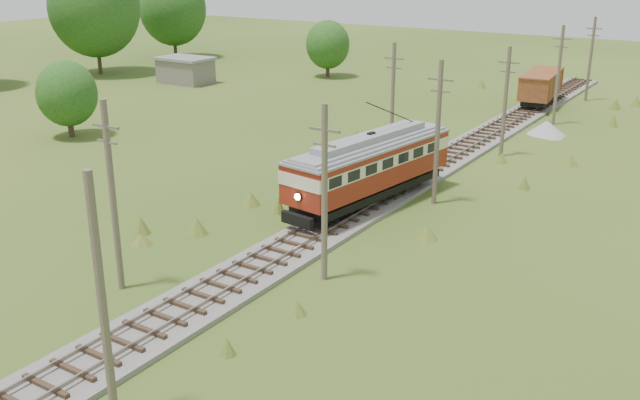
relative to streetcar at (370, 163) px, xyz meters
The scene contains 17 objects.
railbed_main 6.13m from the streetcar, 90.00° to the left, with size 3.60×96.00×0.57m.
streetcar is the anchor object (origin of this frame).
gondola 35.67m from the streetcar, 90.00° to the left, with size 3.83×9.25×2.99m.
gravel_pile 24.67m from the streetcar, 80.43° to the left, with size 3.32×3.52×1.21m.
utility_pole_r_1 23.70m from the streetcar, 82.47° to the right, with size 0.30×0.30×8.80m.
utility_pole_r_2 11.08m from the streetcar, 72.46° to the right, with size 1.60×0.30×8.60m.
utility_pole_r_3 4.49m from the streetcar, 38.60° to the left, with size 1.60×0.30×9.00m.
utility_pole_r_4 15.92m from the streetcar, 79.08° to the left, with size 1.60×0.30×8.40m.
utility_pole_r_5 28.81m from the streetcar, 83.21° to the left, with size 1.60×0.30×8.90m.
utility_pole_r_6 41.71m from the streetcar, 85.60° to the left, with size 1.60×0.30×8.70m.
utility_pole_l_a 17.07m from the streetcar, 104.33° to the right, with size 1.60×0.30×9.00m.
utility_pole_l_b 12.51m from the streetcar, 111.28° to the left, with size 1.60×0.30×8.60m.
tree_left_4 60.00m from the streetcar, 154.67° to the left, with size 11.34×11.34×14.61m.
tree_left_5 69.87m from the streetcar, 143.42° to the left, with size 9.66×9.66×12.44m.
tree_mid_a 48.48m from the streetcar, 125.29° to the left, with size 5.46×5.46×7.03m.
tree_mid_c 30.05m from the streetcar, behind, with size 5.04×5.04×6.49m.
shed 48.03m from the streetcar, 146.42° to the left, with size 6.40×4.40×3.10m.
Camera 1 is at (20.07, -8.43, 14.99)m, focal length 40.00 mm.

